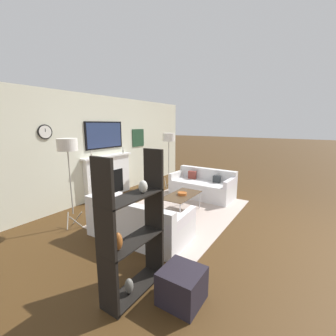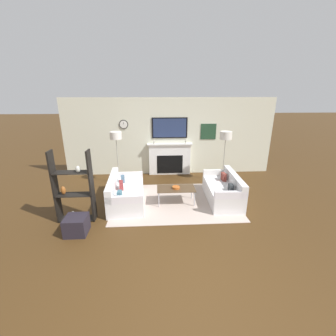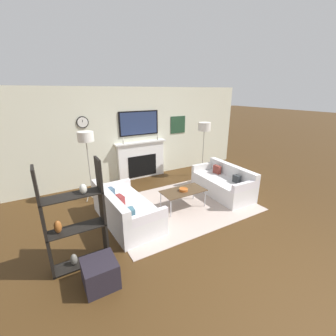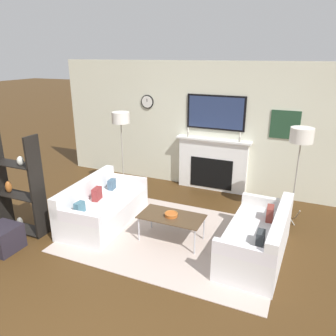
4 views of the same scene
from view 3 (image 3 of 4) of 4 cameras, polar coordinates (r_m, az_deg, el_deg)
The scene contains 11 objects.
ground_plane at distance 3.91m, azimuth 27.17°, elevation -24.88°, with size 60.00×60.00×0.00m, color #432C14.
fireplace_wall at distance 6.92m, azimuth -7.31°, elevation 7.57°, with size 7.40×0.28×2.70m.
area_rug at distance 5.41m, azimuth 3.06°, elevation -9.53°, with size 3.31×2.36×0.01m.
couch_left at distance 4.76m, azimuth -10.84°, elevation -10.55°, with size 0.98×1.80×0.74m.
couch_right at distance 6.06m, azimuth 13.81°, elevation -3.92°, with size 0.86×1.70×0.75m.
coffee_table at distance 5.17m, azimuth 3.89°, elevation -6.04°, with size 1.01×0.53×0.43m.
decorative_bowl at distance 5.13m, azimuth 3.96°, elevation -5.45°, with size 0.21×0.21×0.06m.
floor_lamp_left at distance 5.47m, azimuth -20.16°, elevation 7.13°, with size 0.36×0.36×1.72m.
floor_lamp_right at distance 6.93m, azimuth 9.21°, elevation 10.10°, with size 0.38×0.38×1.70m.
shelf_unit at distance 3.65m, azimuth -22.59°, elevation -12.36°, with size 0.85×0.28×1.68m.
ottoman at distance 3.56m, azimuth -16.84°, elevation -24.20°, with size 0.45×0.45×0.39m.
Camera 3 is at (-2.63, -1.30, 2.58)m, focal length 24.00 mm.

